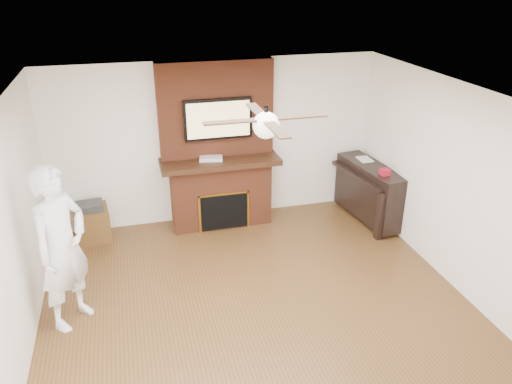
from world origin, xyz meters
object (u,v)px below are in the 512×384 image
object	(u,v)px
person	(62,248)
side_table	(92,222)
fireplace	(219,162)
piano	(369,191)

from	to	relation	value
person	side_table	xyz separation A→B (m)	(0.16, 1.89, -0.68)
fireplace	piano	distance (m)	2.40
piano	side_table	bearing A→B (deg)	166.12
fireplace	side_table	world-z (taller)	fireplace
person	piano	xyz separation A→B (m)	(4.38, 1.41, -0.46)
person	side_table	size ratio (longest dim) A/B	3.29
side_table	piano	bearing A→B (deg)	-12.46
person	piano	world-z (taller)	person
fireplace	side_table	xyz separation A→B (m)	(-1.94, -0.07, -0.73)
fireplace	piano	world-z (taller)	fireplace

